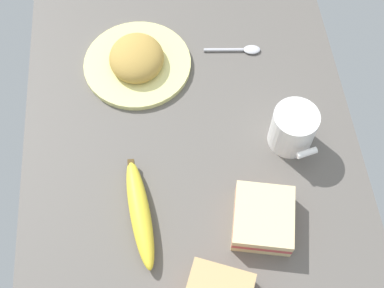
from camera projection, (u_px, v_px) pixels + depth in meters
tabletop at (192, 154)px, 96.13cm from camera, size 90.00×64.00×2.00cm
plate_of_food at (137, 61)px, 103.48cm from camera, size 22.26×22.26×5.69cm
coffee_mug_black at (293, 128)px, 92.59cm from camera, size 10.72×8.35×8.60cm
sandwich_main at (263, 218)px, 86.52cm from camera, size 13.15×12.28×4.40cm
banana at (140, 212)px, 87.49cm from camera, size 20.96×5.96×3.54cm
spoon at (241, 50)px, 106.60cm from camera, size 2.71×12.12×0.80cm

